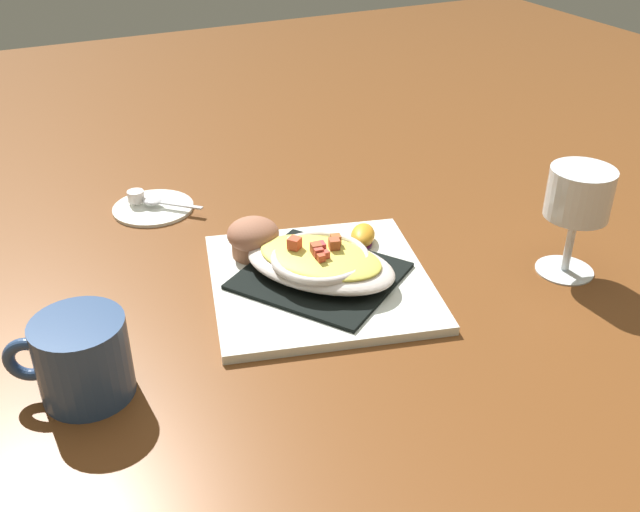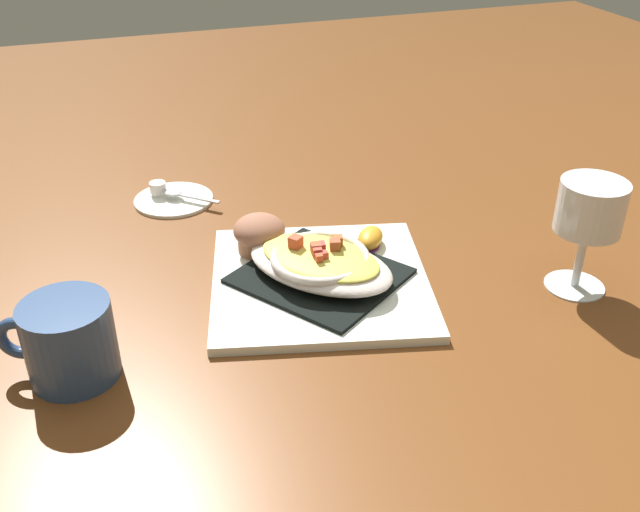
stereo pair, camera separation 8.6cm
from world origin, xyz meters
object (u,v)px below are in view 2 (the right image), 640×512
at_px(square_plate, 320,281).
at_px(stemmed_glass, 590,214).
at_px(gratin_dish, 320,261).
at_px(creamer_saucer, 174,198).
at_px(spoon, 177,194).
at_px(creamer_cup_0, 158,187).
at_px(muffin, 259,234).
at_px(orange_garnish, 369,240).
at_px(coffee_mug, 69,345).

distance_m(square_plate, stemmed_glass, 0.32).
xyz_separation_m(gratin_dish, creamer_saucer, (-0.29, -0.13, -0.03)).
height_order(creamer_saucer, spoon, spoon).
bearing_deg(creamer_cup_0, muffin, 24.30).
bearing_deg(square_plate, stemmed_glass, 70.54).
bearing_deg(creamer_saucer, gratin_dish, 24.52).
relative_size(stemmed_glass, creamer_cup_0, 5.75).
bearing_deg(square_plate, creamer_cup_0, -153.77).
bearing_deg(muffin, gratin_dish, 30.83).
distance_m(muffin, creamer_cup_0, 0.24).
xyz_separation_m(orange_garnish, stemmed_glass, (0.15, 0.21, 0.08)).
bearing_deg(spoon, gratin_dish, 23.97).
height_order(orange_garnish, stemmed_glass, stemmed_glass).
xyz_separation_m(muffin, creamer_cup_0, (-0.22, -0.10, -0.02)).
bearing_deg(muffin, spoon, -159.33).
bearing_deg(creamer_saucer, spoon, 47.39).
bearing_deg(spoon, creamer_cup_0, -132.61).
xyz_separation_m(square_plate, coffee_mug, (0.08, -0.29, 0.03)).
height_order(square_plate, spoon, spoon).
height_order(orange_garnish, creamer_cup_0, orange_garnish).
bearing_deg(gratin_dish, creamer_saucer, -155.48).
height_order(muffin, orange_garnish, muffin).
height_order(square_plate, creamer_cup_0, creamer_cup_0).
bearing_deg(stemmed_glass, muffin, -118.94).
distance_m(gratin_dish, spoon, 0.31).
bearing_deg(stemmed_glass, square_plate, -109.46).
relative_size(orange_garnish, creamer_saucer, 0.57).
bearing_deg(creamer_cup_0, coffee_mug, -20.09).
relative_size(gratin_dish, stemmed_glass, 1.58).
height_order(stemmed_glass, creamer_saucer, stemmed_glass).
bearing_deg(muffin, creamer_saucer, -158.41).
xyz_separation_m(square_plate, orange_garnish, (-0.05, 0.08, 0.02)).
relative_size(gratin_dish, coffee_mug, 1.87).
bearing_deg(creamer_cup_0, orange_garnish, 42.74).
relative_size(square_plate, creamer_saucer, 2.23).
distance_m(coffee_mug, creamer_saucer, 0.40).
distance_m(muffin, stemmed_glass, 0.40).
bearing_deg(coffee_mug, orange_garnish, 108.70).
height_order(square_plate, gratin_dish, gratin_dish).
distance_m(muffin, creamer_saucer, 0.22).
relative_size(square_plate, stemmed_glass, 1.87).
distance_m(creamer_saucer, spoon, 0.01).
relative_size(stemmed_glass, spoon, 1.75).
bearing_deg(orange_garnish, gratin_dish, -58.96).
relative_size(coffee_mug, creamer_saucer, 1.01).
distance_m(square_plate, muffin, 0.10).
height_order(spoon, creamer_cup_0, creamer_cup_0).
xyz_separation_m(square_plate, muffin, (-0.09, -0.05, 0.03)).
xyz_separation_m(muffin, coffee_mug, (0.16, -0.24, 0.00)).
height_order(square_plate, coffee_mug, coffee_mug).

